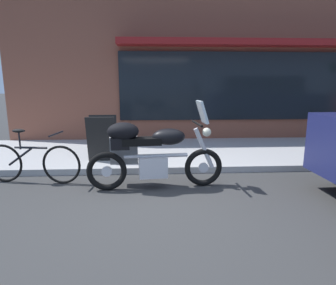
{
  "coord_description": "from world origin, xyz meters",
  "views": [
    {
      "loc": [
        -0.15,
        -3.82,
        1.67
      ],
      "look_at": [
        0.1,
        0.82,
        0.7
      ],
      "focal_mm": 31.16,
      "sensor_mm": 36.0,
      "label": 1
    }
  ],
  "objects": [
    {
      "name": "parked_bicycle",
      "position": [
        -2.16,
        0.98,
        0.36
      ],
      "size": [
        1.65,
        0.48,
        0.92
      ],
      "color": "black",
      "rests_on": "ground_plane"
    },
    {
      "name": "ground_plane",
      "position": [
        0.0,
        0.0,
        0.0
      ],
      "size": [
        80.0,
        80.0,
        0.0
      ],
      "primitive_type": "plane",
      "color": "#343434"
    },
    {
      "name": "touring_motorcycle",
      "position": [
        -0.23,
        0.65,
        0.6
      ],
      "size": [
        2.16,
        0.62,
        1.39
      ],
      "color": "black",
      "rests_on": "ground_plane"
    },
    {
      "name": "sandwich_board_sign",
      "position": [
        -1.16,
        1.93,
        0.57
      ],
      "size": [
        0.55,
        0.41,
        0.89
      ],
      "color": "black",
      "rests_on": "sidewalk_curb"
    }
  ]
}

